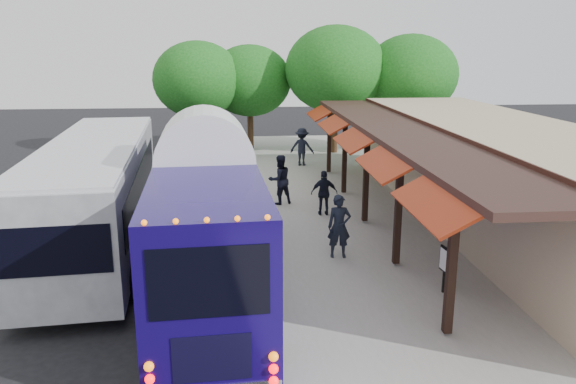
# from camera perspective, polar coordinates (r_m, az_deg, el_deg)

# --- Properties ---
(ground) EXTENTS (90.00, 90.00, 0.00)m
(ground) POSITION_cam_1_polar(r_m,az_deg,el_deg) (15.80, -2.62, -8.39)
(ground) COLOR black
(ground) RESTS_ON ground
(sidewalk) EXTENTS (10.00, 40.00, 0.15)m
(sidewalk) POSITION_cam_1_polar(r_m,az_deg,el_deg) (20.29, 11.13, -3.17)
(sidewalk) COLOR #9E9B93
(sidewalk) RESTS_ON ground
(curb) EXTENTS (0.20, 40.00, 0.16)m
(curb) POSITION_cam_1_polar(r_m,az_deg,el_deg) (19.52, -3.00, -3.62)
(curb) COLOR gray
(curb) RESTS_ON ground
(station_shelter) EXTENTS (8.15, 20.00, 3.60)m
(station_shelter) POSITION_cam_1_polar(r_m,az_deg,el_deg) (21.04, 20.26, 1.82)
(station_shelter) COLOR tan
(station_shelter) RESTS_ON ground
(coach_bus) EXTENTS (3.12, 11.63, 3.68)m
(coach_bus) POSITION_cam_1_polar(r_m,az_deg,el_deg) (14.88, -8.25, -1.91)
(coach_bus) COLOR #140758
(coach_bus) RESTS_ON ground
(city_bus) EXTENTS (3.74, 12.62, 3.34)m
(city_bus) POSITION_cam_1_polar(r_m,az_deg,el_deg) (18.55, -18.78, 0.33)
(city_bus) COLOR gray
(city_bus) RESTS_ON ground
(ped_a) EXTENTS (0.70, 0.48, 1.87)m
(ped_a) POSITION_cam_1_polar(r_m,az_deg,el_deg) (16.42, 5.22, -3.50)
(ped_a) COLOR black
(ped_a) RESTS_ON sidewalk
(ped_b) EXTENTS (1.16, 1.05, 1.95)m
(ped_b) POSITION_cam_1_polar(r_m,az_deg,el_deg) (21.90, -0.85, 1.27)
(ped_b) COLOR black
(ped_b) RESTS_ON sidewalk
(ped_c) EXTENTS (0.99, 0.45, 1.66)m
(ped_c) POSITION_cam_1_polar(r_m,az_deg,el_deg) (20.52, 3.70, -0.09)
(ped_c) COLOR black
(ped_c) RESTS_ON sidewalk
(ped_d) EXTENTS (1.42, 1.10, 1.94)m
(ped_d) POSITION_cam_1_polar(r_m,az_deg,el_deg) (29.17, 1.43, 4.60)
(ped_d) COLOR black
(ped_d) RESTS_ON sidewalk
(sign_board) EXTENTS (0.12, 0.54, 1.19)m
(sign_board) POSITION_cam_1_polar(r_m,az_deg,el_deg) (14.59, 15.68, -6.90)
(sign_board) COLOR black
(sign_board) RESTS_ON sidewalk
(tree_left) EXTENTS (4.93, 4.93, 6.31)m
(tree_left) POSITION_cam_1_polar(r_m,az_deg,el_deg) (33.83, -3.91, 11.21)
(tree_left) COLOR #382314
(tree_left) RESTS_ON ground
(tree_mid) EXTENTS (5.76, 5.76, 7.38)m
(tree_mid) POSITION_cam_1_polar(r_m,az_deg,el_deg) (32.62, 4.88, 12.32)
(tree_mid) COLOR #382314
(tree_mid) RESTS_ON ground
(tree_right) EXTENTS (5.38, 5.38, 6.89)m
(tree_right) POSITION_cam_1_polar(r_m,az_deg,el_deg) (33.41, 12.34, 11.54)
(tree_right) COLOR #382314
(tree_right) RESTS_ON ground
(tree_far) EXTENTS (5.09, 5.09, 6.52)m
(tree_far) POSITION_cam_1_polar(r_m,az_deg,el_deg) (32.89, -9.17, 11.21)
(tree_far) COLOR #382314
(tree_far) RESTS_ON ground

